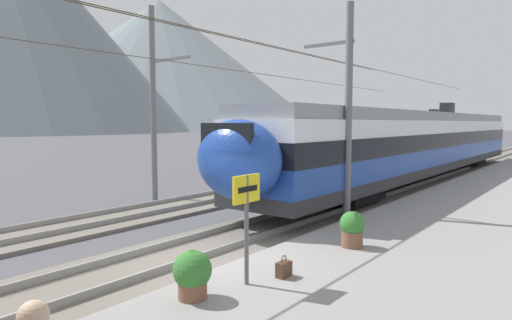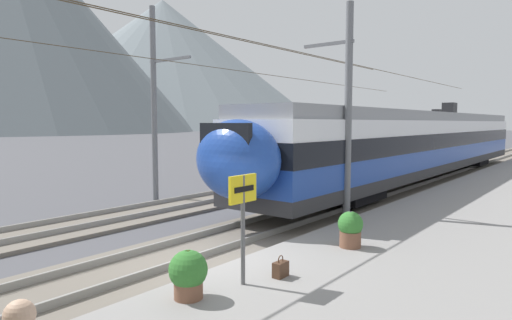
% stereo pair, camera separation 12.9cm
% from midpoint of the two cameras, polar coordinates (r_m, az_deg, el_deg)
% --- Properties ---
extents(ground_plane, '(400.00, 400.00, 0.00)m').
position_cam_midpoint_polar(ground_plane, '(10.29, -6.59, -13.89)').
color(ground_plane, '#4C4C51').
extents(platform_slab, '(120.00, 7.41, 0.37)m').
position_cam_midpoint_polar(platform_slab, '(7.92, 18.66, -18.60)').
color(platform_slab, gray).
rests_on(platform_slab, ground).
extents(track_near, '(120.00, 3.00, 0.28)m').
position_cam_midpoint_polar(track_near, '(11.03, -10.67, -12.28)').
color(track_near, '#6B6359').
rests_on(track_near, ground).
extents(track_far, '(120.00, 3.00, 0.28)m').
position_cam_midpoint_polar(track_far, '(14.95, -23.17, -8.02)').
color(track_far, '#6B6359').
rests_on(track_far, ground).
extents(train_near_platform, '(32.01, 2.99, 4.27)m').
position_cam_midpoint_polar(train_near_platform, '(25.73, 20.28, 2.19)').
color(train_near_platform, '#2D2D30').
rests_on(train_near_platform, track_near).
extents(train_far_track, '(32.40, 3.02, 4.27)m').
position_cam_midpoint_polar(train_far_track, '(40.33, 19.78, 3.08)').
color(train_far_track, '#2D2D30').
rests_on(train_far_track, track_far).
extents(catenary_mast_mid, '(38.89, 1.80, 7.07)m').
position_cam_midpoint_polar(catenary_mast_mid, '(14.43, 11.25, 6.47)').
color(catenary_mast_mid, slate).
rests_on(catenary_mast_mid, ground).
extents(catenary_mast_far_side, '(38.89, 2.41, 8.11)m').
position_cam_midpoint_polar(catenary_mast_far_side, '(19.01, -13.11, 7.47)').
color(catenary_mast_far_side, slate).
rests_on(catenary_mast_far_side, ground).
extents(platform_sign, '(0.70, 0.08, 2.00)m').
position_cam_midpoint_polar(platform_sign, '(7.92, -1.71, -5.76)').
color(platform_sign, '#59595B').
rests_on(platform_sign, platform_slab).
extents(handbag_near_sign, '(0.32, 0.18, 0.42)m').
position_cam_midpoint_polar(handbag_near_sign, '(8.63, 3.19, -13.93)').
color(handbag_near_sign, '#472D1E').
rests_on(handbag_near_sign, platform_slab).
extents(potted_plant_platform_edge, '(0.59, 0.59, 0.85)m').
position_cam_midpoint_polar(potted_plant_platform_edge, '(10.71, 12.01, -8.55)').
color(potted_plant_platform_edge, brown).
rests_on(potted_plant_platform_edge, platform_slab).
extents(potted_plant_by_shelter, '(0.65, 0.65, 0.82)m').
position_cam_midpoint_polar(potted_plant_by_shelter, '(7.63, -8.74, -14.18)').
color(potted_plant_by_shelter, brown).
rests_on(potted_plant_by_shelter, platform_slab).
extents(mountain_right_ridge, '(179.13, 179.13, 70.21)m').
position_cam_midpoint_polar(mountain_right_ridge, '(253.94, -12.37, 11.97)').
color(mountain_right_ridge, slate).
rests_on(mountain_right_ridge, ground).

